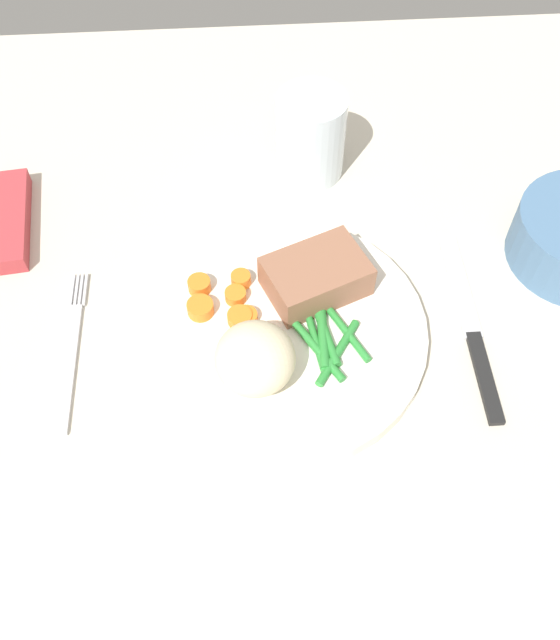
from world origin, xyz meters
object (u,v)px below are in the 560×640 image
at_px(fork, 72,349).
at_px(water_glass, 310,141).
at_px(knife, 471,327).
at_px(meat_portion, 316,276).
at_px(dinner_plate, 280,332).

xyz_separation_m(fork, water_glass, (0.23, 0.21, 0.04)).
distance_m(fork, water_glass, 0.32).
bearing_deg(knife, fork, -176.03).
xyz_separation_m(meat_portion, water_glass, (0.01, 0.17, 0.01)).
height_order(dinner_plate, water_glass, water_glass).
bearing_deg(water_glass, fork, -136.95).
height_order(meat_portion, knife, meat_portion).
bearing_deg(fork, dinner_plate, 1.85).
relative_size(meat_portion, fork, 0.53).
height_order(fork, water_glass, water_glass).
distance_m(meat_portion, fork, 0.23).
bearing_deg(meat_portion, knife, -17.67).
distance_m(knife, water_glass, 0.25).
height_order(meat_portion, water_glass, water_glass).
relative_size(meat_portion, knife, 0.43).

